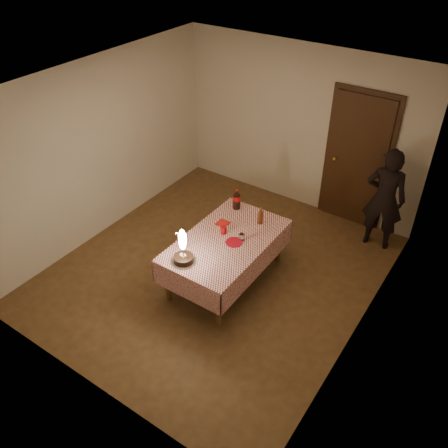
# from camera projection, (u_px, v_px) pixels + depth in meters

# --- Properties ---
(ground) EXTENTS (4.00, 4.50, 0.01)m
(ground) POSITION_uv_depth(u_px,v_px,m) (216.00, 271.00, 6.59)
(ground) COLOR brown
(ground) RESTS_ON ground
(room_shell) EXTENTS (4.04, 4.54, 2.62)m
(room_shell) POSITION_uv_depth(u_px,v_px,m) (221.00, 164.00, 5.66)
(room_shell) COLOR beige
(room_shell) RESTS_ON ground
(dining_table) EXTENTS (1.02, 1.72, 0.68)m
(dining_table) POSITION_uv_depth(u_px,v_px,m) (226.00, 245.00, 6.11)
(dining_table) COLOR brown
(dining_table) RESTS_ON ground
(birthday_cake) EXTENTS (0.30, 0.30, 0.47)m
(birthday_cake) POSITION_uv_depth(u_px,v_px,m) (183.00, 253.00, 5.63)
(birthday_cake) COLOR white
(birthday_cake) RESTS_ON dining_table
(red_plate) EXTENTS (0.22, 0.22, 0.01)m
(red_plate) POSITION_uv_depth(u_px,v_px,m) (234.00, 242.00, 6.01)
(red_plate) COLOR #AB0B1C
(red_plate) RESTS_ON dining_table
(red_cup) EXTENTS (0.08, 0.08, 0.10)m
(red_cup) POSITION_uv_depth(u_px,v_px,m) (224.00, 230.00, 6.14)
(red_cup) COLOR #AE0C0F
(red_cup) RESTS_ON dining_table
(clear_cup) EXTENTS (0.07, 0.07, 0.09)m
(clear_cup) POSITION_uv_depth(u_px,v_px,m) (242.00, 237.00, 6.03)
(clear_cup) COLOR white
(clear_cup) RESTS_ON dining_table
(napkin_stack) EXTENTS (0.15, 0.15, 0.02)m
(napkin_stack) POSITION_uv_depth(u_px,v_px,m) (223.00, 223.00, 6.33)
(napkin_stack) COLOR red
(napkin_stack) RESTS_ON dining_table
(cola_bottle) EXTENTS (0.10, 0.10, 0.32)m
(cola_bottle) POSITION_uv_depth(u_px,v_px,m) (237.00, 199.00, 6.56)
(cola_bottle) COLOR black
(cola_bottle) RESTS_ON dining_table
(amber_bottle_right) EXTENTS (0.06, 0.06, 0.25)m
(amber_bottle_right) POSITION_uv_depth(u_px,v_px,m) (261.00, 216.00, 6.28)
(amber_bottle_right) COLOR #5A260F
(amber_bottle_right) RESTS_ON dining_table
(photographer) EXTENTS (0.61, 0.47, 1.56)m
(photographer) POSITION_uv_depth(u_px,v_px,m) (385.00, 199.00, 6.65)
(photographer) COLOR black
(photographer) RESTS_ON ground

